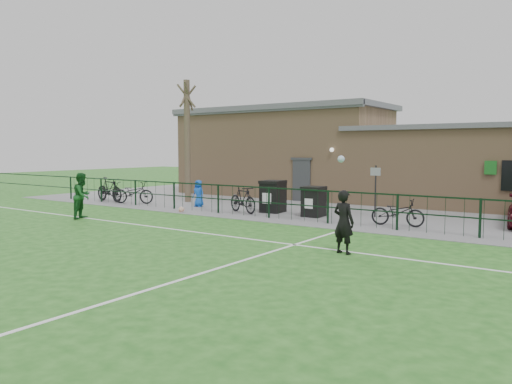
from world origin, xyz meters
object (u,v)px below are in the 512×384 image
Objects in this scene: bare_tree at (187,142)px; bicycle_e at (398,212)px; spectator_child at (199,193)px; wheelie_bin_right at (314,203)px; ball_ground at (181,210)px; wheelie_bin_left at (273,197)px; bicycle_a at (110,191)px; bicycle_c at (133,193)px; outfield_player at (82,196)px; bicycle_d at (243,199)px; bicycle_b at (109,189)px; sign_post at (375,191)px.

bare_tree reaches higher than bicycle_e.
spectator_child is (-9.37, 0.37, 0.14)m from bicycle_e.
bare_tree is 4.94× the size of spectator_child.
wheelie_bin_right reaches higher than ball_ground.
bicycle_a is (-9.59, -0.68, -0.15)m from wheelie_bin_left.
outfield_player is (2.29, -4.50, 0.32)m from bicycle_c.
bicycle_d is 6.42m from bicycle_e.
wheelie_bin_left is 0.66× the size of bicycle_d.
bicycle_b and spectator_child have the same top height.
bicycle_b is 1.00× the size of bicycle_c.
sign_post reaches higher than wheelie_bin_left.
spectator_child is (-3.86, -0.29, -0.01)m from wheelie_bin_left.
wheelie_bin_right reaches higher than bicycle_e.
sign_post is at bearing -103.44° from bicycle_c.
spectator_child is at bearing -170.89° from sign_post.
sign_post is at bearing 8.83° from spectator_child.
bicycle_a is at bearing -173.07° from sign_post.
bicycle_d reaches higher than bicycle_a.
wheelie_bin_left is at bearing 33.99° from ball_ground.
ball_ground is at bearing -95.04° from bicycle_b.
bicycle_b is 1.16× the size of outfield_player.
bare_tree reaches higher than bicycle_d.
ball_ground is at bearing -104.28° from bicycle_a.
spectator_child is 2.04m from ball_ground.
spectator_child is at bearing -34.72° from outfield_player.
wheelie_bin_left is at bearing 3.99° from spectator_child.
wheelie_bin_right is 8.87m from outfield_player.
wheelie_bin_right is 0.62× the size of outfield_player.
wheelie_bin_right is 0.61× the size of bicycle_a.
outfield_player is (-10.51, -4.95, 0.38)m from bicycle_e.
bare_tree reaches higher than wheelie_bin_right.
wheelie_bin_left is 1.14× the size of wheelie_bin_right.
wheelie_bin_left reaches higher than bicycle_c.
spectator_child reaches higher than wheelie_bin_right.
outfield_player is (-7.02, -5.41, 0.31)m from wheelie_bin_right.
spectator_child is 0.69× the size of outfield_player.
ball_ground is at bearing 92.95° from bicycle_e.
bare_tree reaches higher than outfield_player.
bare_tree is 3.43× the size of outfield_player.
outfield_player reaches higher than bicycle_e.
bicycle_c is at bearing -83.65° from bicycle_b.
bicycle_b reaches higher than wheelie_bin_right.
spectator_child reaches higher than bicycle_e.
bicycle_e is at bearing -48.37° from sign_post.
outfield_player reaches higher than ball_ground.
ball_ground is at bearing -50.35° from outfield_player.
wheelie_bin_left is at bearing -9.97° from bare_tree.
bare_tree is at bearing 128.95° from ball_ground.
bare_tree is 6.26m from wheelie_bin_left.
outfield_player is at bearing -137.14° from wheelie_bin_left.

